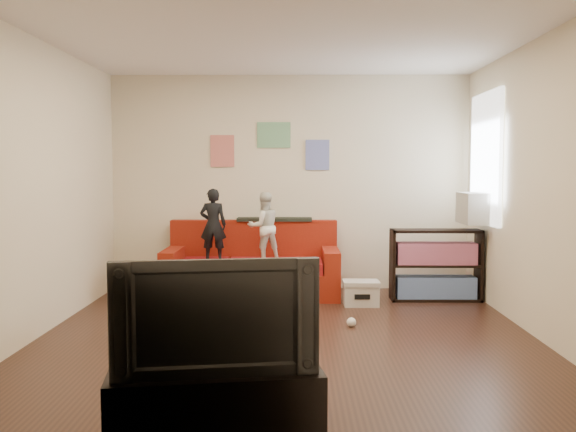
{
  "coord_description": "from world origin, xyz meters",
  "views": [
    {
      "loc": [
        0.08,
        -5.62,
        1.52
      ],
      "look_at": [
        0.0,
        0.8,
        1.05
      ],
      "focal_mm": 40.0,
      "sensor_mm": 36.0,
      "label": 1
    }
  ],
  "objects_px": {
    "child_a": "(213,225)",
    "coffee_table": "(216,290)",
    "child_b": "(264,227)",
    "tv_stand": "(216,410)",
    "file_box": "(361,293)",
    "sofa": "(253,269)",
    "television": "(215,314)",
    "bookshelf": "(435,269)"
  },
  "relations": [
    {
      "from": "child_a",
      "to": "coffee_table",
      "type": "height_order",
      "value": "child_a"
    },
    {
      "from": "child_b",
      "to": "tv_stand",
      "type": "relative_size",
      "value": 0.71
    },
    {
      "from": "coffee_table",
      "to": "file_box",
      "type": "relative_size",
      "value": 2.77
    },
    {
      "from": "file_box",
      "to": "sofa",
      "type": "bearing_deg",
      "value": 154.07
    },
    {
      "from": "child_b",
      "to": "sofa",
      "type": "bearing_deg",
      "value": -71.51
    },
    {
      "from": "tv_stand",
      "to": "television",
      "type": "distance_m",
      "value": 0.53
    },
    {
      "from": "child_a",
      "to": "coffee_table",
      "type": "xyz_separation_m",
      "value": [
        0.26,
        -1.82,
        -0.44
      ]
    },
    {
      "from": "tv_stand",
      "to": "television",
      "type": "height_order",
      "value": "television"
    },
    {
      "from": "sofa",
      "to": "bookshelf",
      "type": "relative_size",
      "value": 2.01
    },
    {
      "from": "sofa",
      "to": "coffee_table",
      "type": "height_order",
      "value": "sofa"
    },
    {
      "from": "child_b",
      "to": "tv_stand",
      "type": "distance_m",
      "value": 4.2
    },
    {
      "from": "child_a",
      "to": "file_box",
      "type": "xyz_separation_m",
      "value": [
        1.71,
        -0.44,
        -0.72
      ]
    },
    {
      "from": "coffee_table",
      "to": "tv_stand",
      "type": "xyz_separation_m",
      "value": [
        0.28,
        -2.33,
        -0.21
      ]
    },
    {
      "from": "sofa",
      "to": "television",
      "type": "distance_m",
      "value": 4.34
    },
    {
      "from": "child_b",
      "to": "bookshelf",
      "type": "bearing_deg",
      "value": 153.76
    },
    {
      "from": "bookshelf",
      "to": "coffee_table",
      "type": "bearing_deg",
      "value": -144.17
    },
    {
      "from": "sofa",
      "to": "tv_stand",
      "type": "bearing_deg",
      "value": -88.76
    },
    {
      "from": "sofa",
      "to": "file_box",
      "type": "distance_m",
      "value": 1.4
    },
    {
      "from": "file_box",
      "to": "tv_stand",
      "type": "relative_size",
      "value": 0.35
    },
    {
      "from": "tv_stand",
      "to": "child_b",
      "type": "bearing_deg",
      "value": 80.0
    },
    {
      "from": "child_a",
      "to": "file_box",
      "type": "distance_m",
      "value": 1.9
    },
    {
      "from": "child_b",
      "to": "file_box",
      "type": "height_order",
      "value": "child_b"
    },
    {
      "from": "sofa",
      "to": "bookshelf",
      "type": "xyz_separation_m",
      "value": [
        2.15,
        -0.31,
        0.06
      ]
    },
    {
      "from": "child_a",
      "to": "sofa",
      "type": "bearing_deg",
      "value": -157.54
    },
    {
      "from": "file_box",
      "to": "television",
      "type": "bearing_deg",
      "value": -107.36
    },
    {
      "from": "sofa",
      "to": "television",
      "type": "bearing_deg",
      "value": -88.76
    },
    {
      "from": "child_b",
      "to": "coffee_table",
      "type": "bearing_deg",
      "value": 57.11
    },
    {
      "from": "coffee_table",
      "to": "bookshelf",
      "type": "height_order",
      "value": "bookshelf"
    },
    {
      "from": "child_a",
      "to": "tv_stand",
      "type": "xyz_separation_m",
      "value": [
        0.55,
        -4.15,
        -0.65
      ]
    },
    {
      "from": "child_b",
      "to": "bookshelf",
      "type": "relative_size",
      "value": 0.79
    },
    {
      "from": "child_b",
      "to": "coffee_table",
      "type": "height_order",
      "value": "child_b"
    },
    {
      "from": "file_box",
      "to": "tv_stand",
      "type": "distance_m",
      "value": 3.89
    },
    {
      "from": "coffee_table",
      "to": "sofa",
      "type": "bearing_deg",
      "value": 84.53
    },
    {
      "from": "child_b",
      "to": "file_box",
      "type": "relative_size",
      "value": 2.03
    },
    {
      "from": "child_a",
      "to": "coffee_table",
      "type": "distance_m",
      "value": 1.89
    },
    {
      "from": "file_box",
      "to": "television",
      "type": "height_order",
      "value": "television"
    },
    {
      "from": "sofa",
      "to": "coffee_table",
      "type": "xyz_separation_m",
      "value": [
        -0.19,
        -1.99,
        0.12
      ]
    },
    {
      "from": "television",
      "to": "sofa",
      "type": "bearing_deg",
      "value": 82.14
    },
    {
      "from": "sofa",
      "to": "television",
      "type": "relative_size",
      "value": 1.92
    },
    {
      "from": "child_a",
      "to": "television",
      "type": "bearing_deg",
      "value": 99.24
    },
    {
      "from": "coffee_table",
      "to": "bookshelf",
      "type": "bearing_deg",
      "value": 35.83
    },
    {
      "from": "child_b",
      "to": "bookshelf",
      "type": "xyz_separation_m",
      "value": [
        2.0,
        -0.14,
        -0.47
      ]
    }
  ]
}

